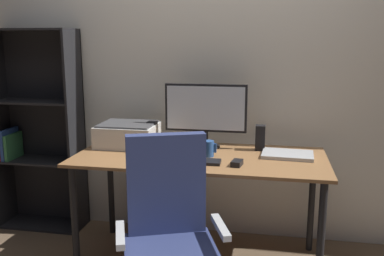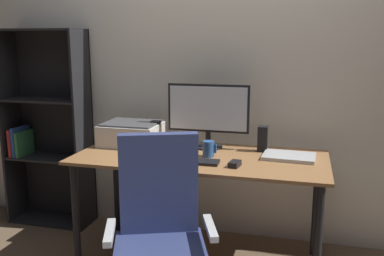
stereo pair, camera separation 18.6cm
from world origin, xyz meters
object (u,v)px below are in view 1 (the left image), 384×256
mouse (237,163)px  bookshelf (38,132)px  speaker_left (152,133)px  office_chair (170,249)px  keyboard (197,161)px  laptop (288,155)px  printer (128,134)px  desk (200,168)px  speaker_right (260,138)px  monitor (205,111)px  coffee_mug (208,149)px

mouse → bookshelf: (-1.61, 0.54, 0.01)m
speaker_left → office_chair: (0.36, -0.94, -0.37)m
keyboard → laptop: (0.54, 0.26, 0.00)m
laptop → printer: printer is taller
desk → speaker_right: size_ratio=9.43×
desk → speaker_left: bearing=150.5°
keyboard → bookshelf: 1.46m
bookshelf → monitor: bearing=-5.9°
mouse → laptop: size_ratio=0.30×
speaker_left → speaker_right: bearing=0.0°
office_chair → bookshelf: size_ratio=0.65×
mouse → printer: (-0.79, 0.35, 0.06)m
mouse → keyboard: bearing=-173.8°
bookshelf → speaker_right: bearing=-4.9°
printer → office_chair: 1.09m
speaker_left → coffee_mug: bearing=-27.3°
coffee_mug → speaker_right: bearing=35.2°
desk → mouse: mouse is taller
mouse → monitor: bearing=131.5°
mouse → coffee_mug: 0.26m
coffee_mug → office_chair: 0.80m
mouse → printer: size_ratio=0.24×
laptop → bookshelf: bookshelf is taller
keyboard → mouse: size_ratio=3.02×
mouse → coffee_mug: (-0.20, 0.17, 0.04)m
mouse → office_chair: bearing=-107.6°
mouse → speaker_right: (0.12, 0.40, 0.07)m
desk → printer: (-0.54, 0.16, 0.16)m
monitor → printer: size_ratio=1.41×
laptop → monitor: bearing=169.7°
monitor → printer: bearing=-173.9°
printer → bookshelf: size_ratio=0.26×
speaker_left → speaker_right: (0.75, 0.00, 0.00)m
monitor → speaker_left: 0.41m
desk → speaker_right: speaker_right is taller
speaker_left → bookshelf: (-0.98, 0.15, -0.06)m
keyboard → mouse: bearing=-4.9°
bookshelf → laptop: bearing=-8.2°
laptop → speaker_right: 0.23m
laptop → speaker_left: 0.94m
monitor → bookshelf: (-1.35, 0.14, -0.23)m
monitor → coffee_mug: (0.06, -0.23, -0.20)m
speaker_left → office_chair: office_chair is taller
mouse → bookshelf: size_ratio=0.06×
desk → keyboard: bearing=-87.1°
mouse → speaker_right: speaker_right is taller
mouse → speaker_left: (-0.63, 0.40, 0.07)m
monitor → coffee_mug: monitor is taller
speaker_left → bookshelf: bookshelf is taller
office_chair → monitor: bearing=67.8°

